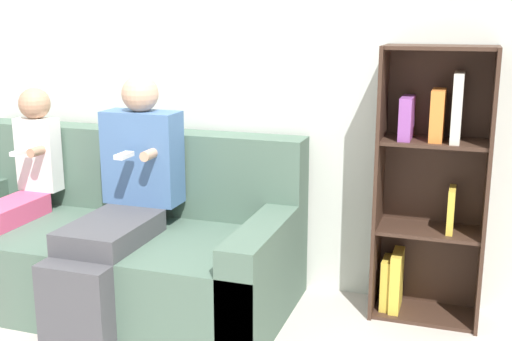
{
  "coord_description": "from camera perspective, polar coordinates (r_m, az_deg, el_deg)",
  "views": [
    {
      "loc": [
        1.5,
        -2.28,
        1.49
      ],
      "look_at": [
        0.52,
        0.62,
        0.76
      ],
      "focal_mm": 45.0,
      "sensor_mm": 36.0,
      "label": 1
    }
  ],
  "objects": [
    {
      "name": "couch",
      "position": [
        3.59,
        -12.91,
        -6.54
      ],
      "size": [
        2.0,
        0.93,
        0.88
      ],
      "color": "#4C6656",
      "rests_on": "ground_plane"
    },
    {
      "name": "adult_seated",
      "position": [
        3.31,
        -11.83,
        -2.4
      ],
      "size": [
        0.41,
        0.84,
        1.2
      ],
      "color": "#47474C",
      "rests_on": "ground_plane"
    },
    {
      "name": "back_wall",
      "position": [
        3.67,
        -5.54,
        9.99
      ],
      "size": [
        10.0,
        0.06,
        2.55
      ],
      "color": "silver",
      "rests_on": "ground_plane"
    },
    {
      "name": "bookshelf",
      "position": [
        3.29,
        15.11,
        -1.24
      ],
      "size": [
        0.53,
        0.3,
        1.37
      ],
      "color": "#3D281E",
      "rests_on": "ground_plane"
    },
    {
      "name": "child_seated",
      "position": [
        3.69,
        -21.35,
        -2.31
      ],
      "size": [
        0.24,
        0.87,
        1.11
      ],
      "color": "#DB4C75",
      "rests_on": "ground_plane"
    }
  ]
}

